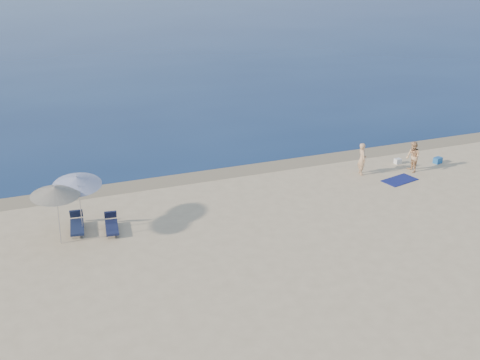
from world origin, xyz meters
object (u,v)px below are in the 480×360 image
Objects in this scene: person_left at (362,159)px; umbrella_near at (77,181)px; person_right at (413,157)px; blue_cooler at (438,160)px.

umbrella_near is (-13.70, -1.23, 1.36)m from person_left.
umbrella_near is at bearing 107.11° from person_left.
person_right reaches higher than blue_cooler.
person_left is 2.61m from person_right.
person_right is (2.54, -0.61, -0.03)m from person_left.
umbrella_near is (-16.24, -0.62, 1.38)m from person_right.
blue_cooler is 18.35m from umbrella_near.
umbrella_near is at bearing 167.05° from blue_cooler.
person_left is at bearing 7.57° from umbrella_near.
person_left reaches higher than person_right.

